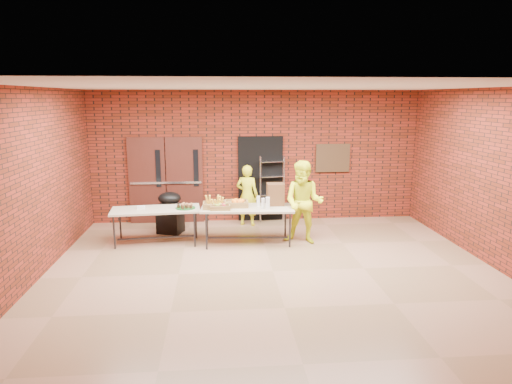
# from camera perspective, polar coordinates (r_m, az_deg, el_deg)

# --- Properties ---
(room) EXTENTS (8.08, 7.08, 3.28)m
(room) POSITION_cam_1_polar(r_m,az_deg,el_deg) (7.77, 2.21, 1.18)
(room) COLOR #8A6B4A
(room) RESTS_ON ground
(double_doors) EXTENTS (1.78, 0.12, 2.10)m
(double_doors) POSITION_cam_1_polar(r_m,az_deg,el_deg) (11.26, -11.15, 1.46)
(double_doors) COLOR #421A12
(double_doors) RESTS_ON room
(dark_doorway) EXTENTS (1.10, 0.06, 2.10)m
(dark_doorway) POSITION_cam_1_polar(r_m,az_deg,el_deg) (11.26, 0.55, 1.66)
(dark_doorway) COLOR black
(dark_doorway) RESTS_ON room
(bronze_plaque) EXTENTS (0.85, 0.04, 0.70)m
(bronze_plaque) POSITION_cam_1_polar(r_m,az_deg,el_deg) (11.48, 9.57, 4.22)
(bronze_plaque) COLOR #3E2919
(bronze_plaque) RESTS_ON room
(wire_rack) EXTENTS (0.63, 0.31, 1.63)m
(wire_rack) POSITION_cam_1_polar(r_m,az_deg,el_deg) (11.20, 2.02, 0.37)
(wire_rack) COLOR #B3B5BB
(wire_rack) RESTS_ON room
(table_left) EXTENTS (1.88, 0.92, 0.75)m
(table_left) POSITION_cam_1_polar(r_m,az_deg,el_deg) (9.74, -12.41, -2.42)
(table_left) COLOR #B8AC8C
(table_left) RESTS_ON room
(table_right) EXTENTS (1.96, 0.93, 0.79)m
(table_right) POSITION_cam_1_polar(r_m,az_deg,el_deg) (9.49, -1.08, -2.30)
(table_right) COLOR #B8AC8C
(table_right) RESTS_ON room
(basket_bananas) EXTENTS (0.48, 0.37, 0.15)m
(basket_bananas) POSITION_cam_1_polar(r_m,az_deg,el_deg) (9.43, -5.18, -1.62)
(basket_bananas) COLOR olive
(basket_bananas) RESTS_ON table_right
(basket_oranges) EXTENTS (0.49, 0.38, 0.15)m
(basket_oranges) POSITION_cam_1_polar(r_m,az_deg,el_deg) (9.53, -2.49, -1.43)
(basket_oranges) COLOR olive
(basket_oranges) RESTS_ON table_right
(basket_apples) EXTENTS (0.41, 0.32, 0.13)m
(basket_apples) POSITION_cam_1_polar(r_m,az_deg,el_deg) (9.32, -4.49, -1.83)
(basket_apples) COLOR olive
(basket_apples) RESTS_ON table_right
(muffin_tray) EXTENTS (0.41, 0.41, 0.10)m
(muffin_tray) POSITION_cam_1_polar(r_m,az_deg,el_deg) (9.64, -8.82, -1.75)
(muffin_tray) COLOR #15511C
(muffin_tray) RESTS_ON table_left
(napkin_box) EXTENTS (0.16, 0.11, 0.05)m
(napkin_box) POSITION_cam_1_polar(r_m,az_deg,el_deg) (9.81, -14.17, -1.86)
(napkin_box) COLOR white
(napkin_box) RESTS_ON table_left
(coffee_dispenser) EXTENTS (0.35, 0.31, 0.46)m
(coffee_dispenser) POSITION_cam_1_polar(r_m,az_deg,el_deg) (9.63, 2.44, -0.28)
(coffee_dispenser) COLOR #52351C
(coffee_dispenser) RESTS_ON table_right
(cup_stack_front) EXTENTS (0.07, 0.07, 0.21)m
(cup_stack_front) POSITION_cam_1_polar(r_m,az_deg,el_deg) (9.34, 0.89, -1.43)
(cup_stack_front) COLOR white
(cup_stack_front) RESTS_ON table_right
(cup_stack_mid) EXTENTS (0.08, 0.08, 0.25)m
(cup_stack_mid) POSITION_cam_1_polar(r_m,az_deg,el_deg) (9.27, 1.47, -1.42)
(cup_stack_mid) COLOR white
(cup_stack_mid) RESTS_ON table_right
(cup_stack_back) EXTENTS (0.07, 0.07, 0.22)m
(cup_stack_back) POSITION_cam_1_polar(r_m,az_deg,el_deg) (9.54, 0.29, -1.15)
(cup_stack_back) COLOR white
(cup_stack_back) RESTS_ON table_right
(covered_grill) EXTENTS (0.63, 0.58, 0.94)m
(covered_grill) POSITION_cam_1_polar(r_m,az_deg,el_deg) (10.49, -10.69, -2.53)
(covered_grill) COLOR black
(covered_grill) RESTS_ON room
(volunteer_woman) EXTENTS (0.62, 0.51, 1.47)m
(volunteer_woman) POSITION_cam_1_polar(r_m,az_deg,el_deg) (10.87, -1.11, -0.41)
(volunteer_woman) COLOR #EFFA1B
(volunteer_woman) RESTS_ON room
(volunteer_man) EXTENTS (1.04, 0.95, 1.75)m
(volunteer_man) POSITION_cam_1_polar(r_m,az_deg,el_deg) (9.57, 6.00, -1.30)
(volunteer_man) COLOR #EFFA1B
(volunteer_man) RESTS_ON room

